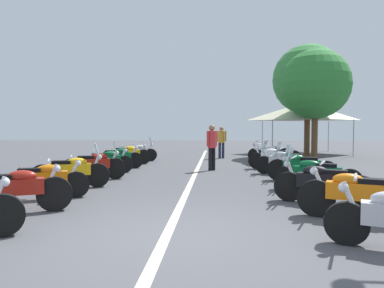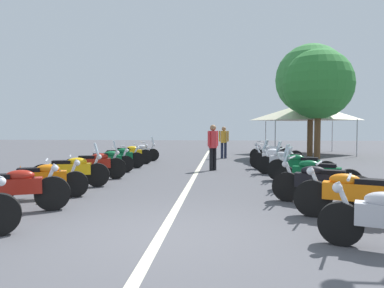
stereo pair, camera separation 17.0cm
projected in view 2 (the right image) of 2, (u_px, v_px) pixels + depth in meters
name	position (u px, v px, depth m)	size (l,w,h in m)	color
ground_plane	(160.00, 236.00, 5.37)	(80.00, 80.00, 0.00)	#4C4C51
lane_centre_stripe	(194.00, 177.00, 11.71)	(27.20, 0.16, 0.01)	beige
motorcycle_left_row_1	(11.00, 189.00, 6.79)	(1.07, 2.06, 1.02)	black
motorcycle_left_row_2	(41.00, 180.00, 8.16)	(1.04, 2.04, 0.98)	black
motorcycle_left_row_3	(71.00, 170.00, 9.71)	(0.84, 2.04, 1.22)	black
motorcycle_left_row_4	(95.00, 164.00, 11.24)	(0.83, 1.97, 1.22)	black
motorcycle_left_row_5	(107.00, 161.00, 12.72)	(1.08, 1.80, 0.99)	black
motorcycle_left_row_6	(119.00, 157.00, 14.20)	(0.97, 1.97, 1.00)	black
motorcycle_left_row_7	(129.00, 154.00, 15.73)	(1.13, 2.04, 1.01)	black
motorcycle_left_row_8	(139.00, 152.00, 17.29)	(0.84, 1.97, 1.19)	black
motorcycle_right_row_1	(354.00, 195.00, 6.21)	(0.99, 2.01, 1.02)	black
motorcycle_right_row_2	(320.00, 182.00, 7.59)	(0.99, 2.02, 1.22)	black
motorcycle_right_row_3	(315.00, 174.00, 9.05)	(1.00, 2.08, 1.20)	black
motorcycle_right_row_4	(301.00, 166.00, 10.72)	(0.94, 2.00, 1.22)	black
motorcycle_right_row_5	(285.00, 162.00, 12.30)	(0.95, 2.02, 1.21)	black
motorcycle_right_row_6	(277.00, 158.00, 13.78)	(0.92, 2.12, 1.01)	black
motorcycle_right_row_7	(277.00, 155.00, 15.25)	(0.87, 2.13, 1.02)	black
motorcycle_right_row_8	(271.00, 153.00, 16.59)	(0.95, 1.99, 1.01)	black
traffic_cone_0	(79.00, 164.00, 13.16)	(0.36, 0.36, 0.61)	orange
traffic_cone_1	(20.00, 177.00, 9.72)	(0.36, 0.36, 0.61)	orange
bystander_1	(213.00, 144.00, 13.56)	(0.41, 0.39, 1.75)	black
bystander_2	(224.00, 140.00, 18.85)	(0.32, 0.53, 1.69)	#1E2338
roadside_tree_0	(311.00, 80.00, 20.22)	(3.98, 3.98, 6.36)	brown
roadside_tree_1	(318.00, 84.00, 18.45)	(3.61, 3.61, 5.70)	brown
event_tent	(307.00, 111.00, 22.27)	(5.01, 5.01, 3.20)	beige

